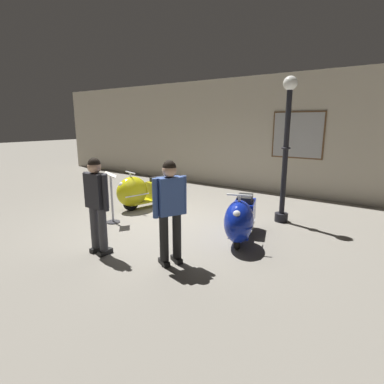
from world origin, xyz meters
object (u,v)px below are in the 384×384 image
scooter_0 (141,191)px  visitor_1 (170,206)px  scooter_1 (241,219)px  visitor_0 (97,199)px  info_stanchion (112,202)px  lamppost (286,146)px

scooter_0 → visitor_1: size_ratio=1.02×
scooter_1 → visitor_1: size_ratio=1.01×
scooter_0 → scooter_1: size_ratio=1.00×
visitor_0 → visitor_1: (1.19, 0.38, 0.01)m
visitor_0 → info_stanchion: bearing=42.4°
scooter_1 → visitor_1: (-0.44, -1.40, 0.48)m
scooter_0 → scooter_1: bearing=92.8°
scooter_1 → visitor_0: 2.46m
info_stanchion → visitor_0: bearing=-47.6°
visitor_1 → scooter_0: bearing=-11.6°
scooter_1 → lamppost: 1.99m
scooter_1 → info_stanchion: info_stanchion is taller
info_stanchion → scooter_1: bearing=12.9°
lamppost → visitor_0: bearing=-118.4°
visitor_0 → scooter_0: bearing=30.5°
scooter_0 → visitor_0: visitor_0 is taller
info_stanchion → visitor_1: bearing=-19.2°
scooter_0 → visitor_0: 2.73m
scooter_1 → info_stanchion: 2.76m
scooter_1 → visitor_0: size_ratio=1.02×
scooter_1 → visitor_1: 1.55m
scooter_1 → info_stanchion: (-2.69, -0.62, 0.03)m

